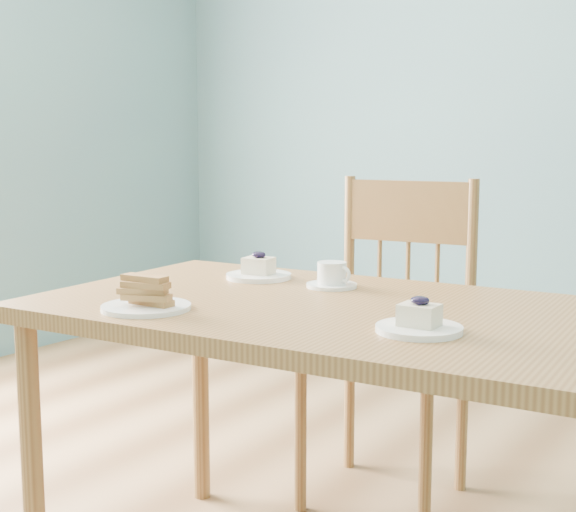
{
  "coord_description": "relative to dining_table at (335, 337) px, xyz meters",
  "views": [
    {
      "loc": [
        1.07,
        -1.57,
        1.12
      ],
      "look_at": [
        -0.04,
        0.02,
        0.84
      ],
      "focal_mm": 50.0,
      "sensor_mm": 36.0,
      "label": 1
    }
  ],
  "objects": [
    {
      "name": "dining_chair",
      "position": [
        -0.19,
        0.64,
        -0.16
      ],
      "size": [
        0.51,
        0.49,
        1.01
      ],
      "rotation": [
        0.0,
        0.0,
        0.12
      ],
      "color": "olive",
      "rests_on": "ground"
    },
    {
      "name": "cheesecake_plate_near",
      "position": [
        0.27,
        -0.13,
        0.09
      ],
      "size": [
        0.17,
        0.17,
        0.07
      ],
      "rotation": [
        0.0,
        0.0,
        0.03
      ],
      "color": "white",
      "rests_on": "dining_table"
    },
    {
      "name": "dining_table",
      "position": [
        0.0,
        0.0,
        0.0
      ],
      "size": [
        1.46,
        0.91,
        0.75
      ],
      "rotation": [
        0.0,
        0.0,
        0.08
      ],
      "color": "olive",
      "rests_on": "ground"
    },
    {
      "name": "room",
      "position": [
        -0.13,
        0.03,
        0.67
      ],
      "size": [
        5.01,
        5.01,
        2.71
      ],
      "color": "#A2764B",
      "rests_on": "ground"
    },
    {
      "name": "biscotti_plate",
      "position": [
        -0.32,
        -0.29,
        0.1
      ],
      "size": [
        0.2,
        0.2,
        0.08
      ],
      "rotation": [
        0.0,
        0.0,
        0.1
      ],
      "color": "white",
      "rests_on": "dining_table"
    },
    {
      "name": "coffee_cup",
      "position": [
        -0.12,
        0.19,
        0.1
      ],
      "size": [
        0.13,
        0.13,
        0.07
      ],
      "rotation": [
        0.0,
        0.0,
        -0.09
      ],
      "color": "white",
      "rests_on": "dining_table"
    },
    {
      "name": "cheesecake_plate_far",
      "position": [
        -0.36,
        0.18,
        0.09
      ],
      "size": [
        0.18,
        0.18,
        0.07
      ],
      "rotation": [
        0.0,
        0.0,
        0.16
      ],
      "color": "white",
      "rests_on": "dining_table"
    }
  ]
}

